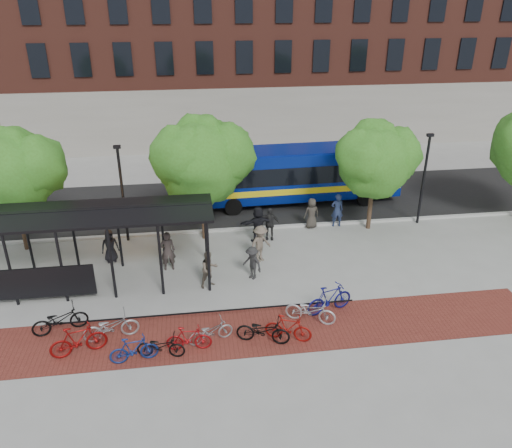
{
  "coord_description": "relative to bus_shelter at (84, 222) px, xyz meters",
  "views": [
    {
      "loc": [
        -3.52,
        -20.49,
        11.9
      ],
      "look_at": [
        -0.53,
        1.27,
        1.6
      ],
      "focal_mm": 35.0,
      "sensor_mm": 36.0,
      "label": 1
    }
  ],
  "objects": [
    {
      "name": "bike_6",
      "position": [
        5.0,
        -4.89,
        -2.55
      ],
      "size": [
        1.83,
        1.08,
        0.91
      ],
      "primitive_type": "imported",
      "rotation": [
        0.0,
        0.0,
        1.87
      ],
      "color": "gray",
      "rests_on": "ground"
    },
    {
      "name": "pedestrian_0",
      "position": [
        0.56,
        1.89,
        -2.17
      ],
      "size": [
        0.91,
        0.71,
        1.66
      ],
      "primitive_type": "imported",
      "rotation": [
        0.0,
        0.0,
        0.24
      ],
      "color": "black",
      "rests_on": "ground"
    },
    {
      "name": "tree_c",
      "position": [
        14.22,
        3.83,
        1.06
      ],
      "size": [
        4.66,
        3.8,
        5.92
      ],
      "color": "#382619",
      "rests_on": "ground"
    },
    {
      "name": "bike_3",
      "position": [
        2.27,
        -5.63,
        -2.49
      ],
      "size": [
        1.76,
        0.71,
        1.03
      ],
      "primitive_type": "imported",
      "rotation": [
        0.0,
        0.0,
        1.71
      ],
      "color": "navy",
      "rests_on": "ground"
    },
    {
      "name": "lamp_post_right",
      "position": [
        17.13,
        4.08,
        -0.25
      ],
      "size": [
        0.35,
        0.2,
        5.12
      ],
      "color": "black",
      "rests_on": "ground"
    },
    {
      "name": "pedestrian_6",
      "position": [
        11.02,
        4.28,
        -2.14
      ],
      "size": [
        0.91,
        0.66,
        1.71
      ],
      "primitive_type": "imported",
      "rotation": [
        0.0,
        0.0,
        3.29
      ],
      "color": "#37322C",
      "rests_on": "ground"
    },
    {
      "name": "tree_b",
      "position": [
        5.23,
        3.83,
        1.46
      ],
      "size": [
        5.15,
        4.2,
        6.47
      ],
      "color": "#382619",
      "rests_on": "ground"
    },
    {
      "name": "curb",
      "position": [
        8.13,
        4.48,
        -2.94
      ],
      "size": [
        160.0,
        0.25,
        0.12
      ],
      "primitive_type": "cube",
      "color": "#B7B7B2",
      "rests_on": "ground"
    },
    {
      "name": "bike_4",
      "position": [
        3.19,
        -5.5,
        -2.54
      ],
      "size": [
        1.81,
        0.89,
        0.91
      ],
      "primitive_type": "imported",
      "rotation": [
        0.0,
        0.0,
        1.4
      ],
      "color": "black",
      "rests_on": "ground"
    },
    {
      "name": "bus",
      "position": [
        10.92,
        8.07,
        -1.05
      ],
      "size": [
        12.65,
        3.31,
        3.39
      ],
      "rotation": [
        0.0,
        0.0,
        0.03
      ],
      "color": "navy",
      "rests_on": "ground"
    },
    {
      "name": "lamp_post_left",
      "position": [
        1.13,
        4.08,
        -0.25
      ],
      "size": [
        0.35,
        0.2,
        5.12
      ],
      "color": "black",
      "rests_on": "ground"
    },
    {
      "name": "bus_shelter",
      "position": [
        0.0,
        0.0,
        0.0
      ],
      "size": [
        10.6,
        3.07,
        3.6
      ],
      "color": "black",
      "rests_on": "ground"
    },
    {
      "name": "bike_9",
      "position": [
        7.86,
        -5.19,
        -2.46
      ],
      "size": [
        1.84,
        1.12,
        1.07
      ],
      "primitive_type": "imported",
      "rotation": [
        0.0,
        0.0,
        1.2
      ],
      "color": "maroon",
      "rests_on": "ground"
    },
    {
      "name": "tree_a",
      "position": [
        -3.77,
        3.83,
        1.24
      ],
      "size": [
        4.9,
        4.0,
        6.18
      ],
      "color": "#382619",
      "rests_on": "ground"
    },
    {
      "name": "pedestrian_5",
      "position": [
        7.89,
        3.03,
        -2.03
      ],
      "size": [
        1.87,
        0.86,
        1.94
      ],
      "primitive_type": "imported",
      "rotation": [
        0.0,
        0.0,
        3.31
      ],
      "color": "black",
      "rests_on": "ground"
    },
    {
      "name": "pedestrian_4",
      "position": [
        8.51,
        3.19,
        -2.11
      ],
      "size": [
        1.09,
        0.57,
        1.78
      ],
      "primitive_type": "imported",
      "rotation": [
        0.0,
        0.0,
        6.15
      ],
      "color": "#282828",
      "rests_on": "ground"
    },
    {
      "name": "bike_11",
      "position": [
        9.86,
        -3.65,
        -2.38
      ],
      "size": [
        2.15,
        1.19,
        1.25
      ],
      "primitive_type": "imported",
      "rotation": [
        0.0,
        0.0,
        1.88
      ],
      "color": "navy",
      "rests_on": "ground"
    },
    {
      "name": "pedestrian_8",
      "position": [
        5.16,
        -1.02,
        -2.15
      ],
      "size": [
        1.03,
        0.95,
        1.7
      ],
      "primitive_type": "imported",
      "rotation": [
        0.0,
        0.0,
        0.47
      ],
      "color": "brown",
      "rests_on": "ground"
    },
    {
      "name": "bike_1",
      "position": [
        0.28,
        -4.96,
        -2.4
      ],
      "size": [
        2.08,
        1.08,
        1.2
      ],
      "primitive_type": "imported",
      "rotation": [
        0.0,
        0.0,
        1.84
      ],
      "color": "maroon",
      "rests_on": "ground"
    },
    {
      "name": "brick_strip",
      "position": [
        6.13,
        -4.52,
        -3.0
      ],
      "size": [
        24.0,
        3.0,
        0.01
      ],
      "primitive_type": "cube",
      "color": "maroon",
      "rests_on": "ground"
    },
    {
      "name": "bike_2",
      "position": [
        1.32,
        -4.21,
        -2.46
      ],
      "size": [
        2.16,
        1.11,
        1.08
      ],
      "primitive_type": "imported",
      "rotation": [
        0.0,
        0.0,
        1.77
      ],
      "color": "#9C9D9F",
      "rests_on": "ground"
    },
    {
      "name": "bike_5",
      "position": [
        4.19,
        -5.26,
        -2.5
      ],
      "size": [
        1.68,
        0.57,
        1.0
      ],
      "primitive_type": "imported",
      "rotation": [
        0.0,
        0.0,
        1.51
      ],
      "color": "#9B0E11",
      "rests_on": "ground"
    },
    {
      "name": "ground",
      "position": [
        8.13,
        0.48,
        -3.0
      ],
      "size": [
        160.0,
        160.0,
        0.0
      ],
      "primitive_type": "plane",
      "color": "#9E9E99",
      "rests_on": "ground"
    },
    {
      "name": "pedestrian_1",
      "position": [
        3.33,
        0.71,
        -2.03
      ],
      "size": [
        0.77,
        0.56,
        1.95
      ],
      "primitive_type": "imported",
      "rotation": [
        0.0,
        0.0,
        3.28
      ],
      "color": "#39302E",
      "rests_on": "ground"
    },
    {
      "name": "bike_rack_rail",
      "position": [
        4.83,
        -3.62,
        -3.0
      ],
      "size": [
        12.0,
        0.05,
        0.95
      ],
      "primitive_type": "cube",
      "color": "black",
      "rests_on": "ground"
    },
    {
      "name": "bike_8",
      "position": [
        6.91,
        -5.2,
        -2.47
      ],
      "size": [
        2.13,
        1.27,
        1.06
      ],
      "primitive_type": "imported",
      "rotation": [
        0.0,
        0.0,
        1.27
      ],
      "color": "black",
      "rests_on": "ground"
    },
    {
      "name": "pedestrian_3",
      "position": [
        7.7,
        0.93,
        -2.07
      ],
      "size": [
        1.38,
        1.24,
        1.86
      ],
      "primitive_type": "imported",
      "rotation": [
        0.0,
        0.0,
        0.59
      ],
      "color": "#64584A",
      "rests_on": "ground"
    },
    {
      "name": "pedestrian_7",
      "position": [
        12.46,
        4.28,
        -2.05
      ],
      "size": [
        0.7,
        0.47,
        1.9
      ],
      "primitive_type": "imported",
      "rotation": [
        0.0,
        0.0,
        3.12
      ],
      "color": "navy",
      "rests_on": "ground"
    },
    {
      "name": "bike_0",
      "position": [
        -0.67,
        -3.51,
        -2.46
      ],
      "size": [
        2.19,
        1.3,
        1.09
      ],
      "primitive_type": "imported",
      "rotation": [
        0.0,
        0.0,
        1.87
      ],
      "color": "black",
      "rests_on": "ground"
    },
    {
      "name": "building_brick",
      "position": [
        18.13,
        26.48,
        7.0
      ],
      "size": [
        55.0,
        14.0,
        20.0
      ],
      "primitive_type": "cube",
      "color": "brown",
      "rests_on": "ground"
    },
    {
      "name": "pedestrian_9",
      "position": [
        7.1,
        -0.62,
        -2.21
      ],
      "size": [
        1.12,
        1.16,
        1.58
      ],
      "primitive_type": "imported",
      "rotation": [
        0.0,
        0.0,
        5.43
      ],
      "color": "#272727",
      "rests_on": "ground"
    },
    {
      "name": "bike_10",
      "position": [
        8.95,
        -4.2,
        -2.47
      ],
      "size": [
        2.13,
        1.49,
        1.06
      ],
      "primitive_type": "imported",
      "rotation": [
        0.0,
        0.0,
        1.14
      ],
      "color": "#B3B2B5",
      "rests_on": "ground"
    },
    {
      "name": "asphalt_street",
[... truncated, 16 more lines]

